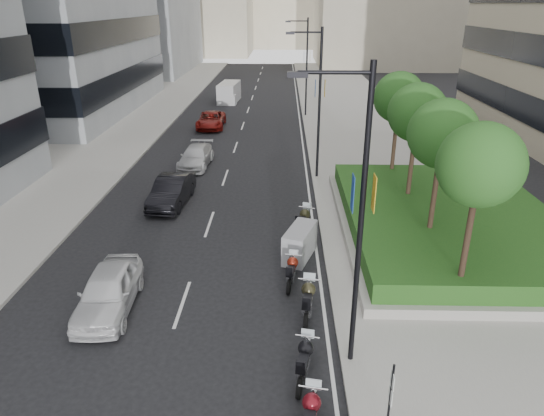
{
  "coord_description": "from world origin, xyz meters",
  "views": [
    {
      "loc": [
        2.17,
        -10.97,
        10.25
      ],
      "look_at": [
        1.71,
        8.41,
        2.0
      ],
      "focal_mm": 32.0,
      "sensor_mm": 36.0,
      "label": 1
    }
  ],
  "objects_px": {
    "lamp_post_2": "(305,63)",
    "motorcycle_2": "(304,360)",
    "motorcycle_3": "(308,300)",
    "lamp_post_0": "(356,212)",
    "car_c": "(196,157)",
    "car_a": "(108,291)",
    "car_d": "(211,120)",
    "lamp_post_1": "(317,97)",
    "motorcycle_5": "(300,243)",
    "delivery_van": "(229,93)",
    "motorcycle_6": "(303,222)",
    "motorcycle_4": "(292,271)",
    "parking_sign": "(390,399)",
    "car_b": "(172,191)"
  },
  "relations": [
    {
      "from": "car_d",
      "to": "lamp_post_1",
      "type": "bearing_deg",
      "value": -59.13
    },
    {
      "from": "motorcycle_5",
      "to": "delivery_van",
      "type": "xyz_separation_m",
      "value": [
        -6.85,
        35.68,
        0.27
      ]
    },
    {
      "from": "lamp_post_0",
      "to": "delivery_van",
      "type": "xyz_separation_m",
      "value": [
        -8.07,
        42.34,
        -4.1
      ]
    },
    {
      "from": "car_d",
      "to": "motorcycle_2",
      "type": "bearing_deg",
      "value": -78.54
    },
    {
      "from": "car_a",
      "to": "car_c",
      "type": "distance_m",
      "value": 16.65
    },
    {
      "from": "car_b",
      "to": "car_a",
      "type": "bearing_deg",
      "value": -86.63
    },
    {
      "from": "motorcycle_3",
      "to": "car_a",
      "type": "height_order",
      "value": "car_a"
    },
    {
      "from": "motorcycle_5",
      "to": "lamp_post_0",
      "type": "bearing_deg",
      "value": -150.69
    },
    {
      "from": "motorcycle_4",
      "to": "car_d",
      "type": "height_order",
      "value": "car_d"
    },
    {
      "from": "parking_sign",
      "to": "delivery_van",
      "type": "distance_m",
      "value": 46.18
    },
    {
      "from": "motorcycle_3",
      "to": "motorcycle_2",
      "type": "bearing_deg",
      "value": -177.59
    },
    {
      "from": "parking_sign",
      "to": "motorcycle_6",
      "type": "bearing_deg",
      "value": 97.82
    },
    {
      "from": "motorcycle_6",
      "to": "car_c",
      "type": "height_order",
      "value": "car_c"
    },
    {
      "from": "lamp_post_1",
      "to": "motorcycle_5",
      "type": "xyz_separation_m",
      "value": [
        -1.22,
        -10.34,
        -4.38
      ]
    },
    {
      "from": "car_c",
      "to": "delivery_van",
      "type": "relative_size",
      "value": 0.9
    },
    {
      "from": "delivery_van",
      "to": "car_a",
      "type": "bearing_deg",
      "value": -85.67
    },
    {
      "from": "motorcycle_5",
      "to": "motorcycle_6",
      "type": "xyz_separation_m",
      "value": [
        0.23,
        2.33,
        -0.06
      ]
    },
    {
      "from": "motorcycle_3",
      "to": "car_a",
      "type": "distance_m",
      "value": 7.11
    },
    {
      "from": "lamp_post_0",
      "to": "car_a",
      "type": "xyz_separation_m",
      "value": [
        -8.17,
        2.64,
        -4.31
      ]
    },
    {
      "from": "motorcycle_6",
      "to": "parking_sign",
      "type": "bearing_deg",
      "value": -153.26
    },
    {
      "from": "car_b",
      "to": "motorcycle_6",
      "type": "bearing_deg",
      "value": -22.77
    },
    {
      "from": "lamp_post_0",
      "to": "motorcycle_3",
      "type": "relative_size",
      "value": 3.81
    },
    {
      "from": "car_c",
      "to": "car_d",
      "type": "xyz_separation_m",
      "value": [
        -0.51,
        10.95,
        0.02
      ]
    },
    {
      "from": "lamp_post_2",
      "to": "motorcycle_3",
      "type": "xyz_separation_m",
      "value": [
        -1.06,
        -32.61,
        -4.44
      ]
    },
    {
      "from": "parking_sign",
      "to": "car_b",
      "type": "distance_m",
      "value": 17.84
    },
    {
      "from": "motorcycle_2",
      "to": "car_c",
      "type": "xyz_separation_m",
      "value": [
        -6.57,
        19.95,
        0.08
      ]
    },
    {
      "from": "motorcycle_2",
      "to": "car_a",
      "type": "distance_m",
      "value": 7.63
    },
    {
      "from": "lamp_post_0",
      "to": "car_c",
      "type": "xyz_separation_m",
      "value": [
        -7.86,
        19.29,
        -4.4
      ]
    },
    {
      "from": "motorcycle_3",
      "to": "motorcycle_4",
      "type": "xyz_separation_m",
      "value": [
        -0.53,
        2.14,
        -0.08
      ]
    },
    {
      "from": "lamp_post_0",
      "to": "lamp_post_2",
      "type": "height_order",
      "value": "same"
    },
    {
      "from": "lamp_post_1",
      "to": "parking_sign",
      "type": "relative_size",
      "value": 3.6
    },
    {
      "from": "lamp_post_0",
      "to": "car_d",
      "type": "bearing_deg",
      "value": 105.48
    },
    {
      "from": "motorcycle_2",
      "to": "car_d",
      "type": "height_order",
      "value": "car_d"
    },
    {
      "from": "motorcycle_3",
      "to": "motorcycle_5",
      "type": "xyz_separation_m",
      "value": [
        -0.16,
        4.27,
        0.06
      ]
    },
    {
      "from": "lamp_post_1",
      "to": "lamp_post_2",
      "type": "bearing_deg",
      "value": 90.0
    },
    {
      "from": "motorcycle_6",
      "to": "motorcycle_3",
      "type": "bearing_deg",
      "value": -161.7
    },
    {
      "from": "car_c",
      "to": "motorcycle_3",
      "type": "bearing_deg",
      "value": -65.13
    },
    {
      "from": "motorcycle_3",
      "to": "car_b",
      "type": "height_order",
      "value": "car_b"
    },
    {
      "from": "motorcycle_5",
      "to": "car_c",
      "type": "xyz_separation_m",
      "value": [
        -6.64,
        12.63,
        -0.03
      ]
    },
    {
      "from": "lamp_post_2",
      "to": "motorcycle_2",
      "type": "relative_size",
      "value": 4.14
    },
    {
      "from": "motorcycle_5",
      "to": "car_a",
      "type": "distance_m",
      "value": 8.03
    },
    {
      "from": "lamp_post_0",
      "to": "motorcycle_4",
      "type": "height_order",
      "value": "lamp_post_0"
    },
    {
      "from": "lamp_post_2",
      "to": "delivery_van",
      "type": "relative_size",
      "value": 1.78
    },
    {
      "from": "motorcycle_3",
      "to": "lamp_post_0",
      "type": "bearing_deg",
      "value": -149.31
    },
    {
      "from": "parking_sign",
      "to": "motorcycle_5",
      "type": "relative_size",
      "value": 1.02
    },
    {
      "from": "motorcycle_5",
      "to": "parking_sign",
      "type": "bearing_deg",
      "value": -150.07
    },
    {
      "from": "lamp_post_0",
      "to": "motorcycle_2",
      "type": "height_order",
      "value": "lamp_post_0"
    },
    {
      "from": "motorcycle_6",
      "to": "car_c",
      "type": "bearing_deg",
      "value": 52.63
    },
    {
      "from": "car_c",
      "to": "car_a",
      "type": "bearing_deg",
      "value": -88.11
    },
    {
      "from": "lamp_post_2",
      "to": "motorcycle_6",
      "type": "distance_m",
      "value": 26.41
    }
  ]
}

